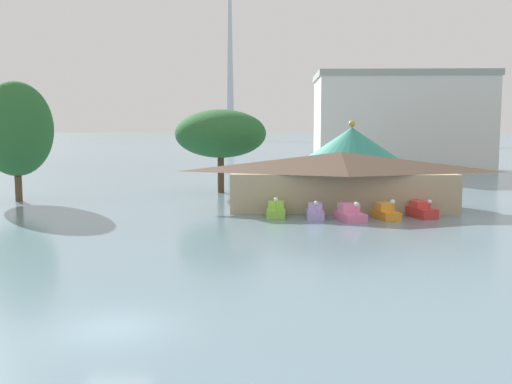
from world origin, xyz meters
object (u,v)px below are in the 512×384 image
at_px(pedal_boat_red, 421,211).
at_px(pedal_boat_orange, 386,212).
at_px(shoreline_tree_tall_left, 16,129).
at_px(shoreline_tree_mid, 221,134).
at_px(pedal_boat_lime, 276,211).
at_px(boathouse, 341,179).
at_px(pedal_boat_lavender, 315,212).
at_px(distant_broadcast_tower, 230,5).
at_px(green_roof_pavilion, 351,159).
at_px(background_building_block, 399,122).
at_px(pedal_boat_pink, 350,214).

bearing_deg(pedal_boat_red, pedal_boat_orange, -90.10).
distance_m(shoreline_tree_tall_left, shoreline_tree_mid, 21.33).
distance_m(pedal_boat_lime, boathouse, 7.99).
xyz_separation_m(pedal_boat_lavender, distant_broadcast_tower, (-30.58, 318.75, 82.28)).
xyz_separation_m(green_roof_pavilion, shoreline_tree_mid, (-14.03, 5.29, 2.51)).
distance_m(green_roof_pavilion, background_building_block, 43.68).
bearing_deg(green_roof_pavilion, distant_broadcast_tower, 96.59).
height_order(pedal_boat_pink, background_building_block, background_building_block).
bearing_deg(background_building_block, pedal_boat_lime, -111.70).
relative_size(pedal_boat_lime, shoreline_tree_mid, 0.27).
bearing_deg(boathouse, pedal_boat_red, -37.51).
bearing_deg(pedal_boat_orange, distant_broadcast_tower, 172.84).
relative_size(pedal_boat_pink, shoreline_tree_mid, 0.32).
bearing_deg(green_roof_pavilion, pedal_boat_lime, -121.39).
height_order(pedal_boat_orange, pedal_boat_red, pedal_boat_orange).
bearing_deg(pedal_boat_orange, pedal_boat_lime, -107.61).
distance_m(pedal_boat_lime, pedal_boat_lavender, 3.23).
distance_m(pedal_boat_orange, pedal_boat_red, 3.19).
height_order(shoreline_tree_mid, distant_broadcast_tower, distant_broadcast_tower).
bearing_deg(pedal_boat_red, shoreline_tree_tall_left, -120.45).
relative_size(pedal_boat_orange, shoreline_tree_mid, 0.30).
bearing_deg(pedal_boat_lavender, pedal_boat_lime, -100.73).
bearing_deg(pedal_boat_lime, shoreline_tree_mid, -160.86).
distance_m(pedal_boat_lime, pedal_boat_red, 11.96).
height_order(pedal_boat_lime, distant_broadcast_tower, distant_broadcast_tower).
distance_m(background_building_block, distant_broadcast_tower, 278.61).
bearing_deg(green_roof_pavilion, pedal_boat_red, -71.88).
bearing_deg(pedal_boat_pink, pedal_boat_lavender, -125.19).
xyz_separation_m(pedal_boat_pink, shoreline_tree_mid, (-12.05, 19.77, 6.14)).
distance_m(pedal_boat_lavender, shoreline_tree_tall_left, 31.41).
relative_size(pedal_boat_lavender, green_roof_pavilion, 0.29).
height_order(boathouse, shoreline_tree_tall_left, shoreline_tree_tall_left).
relative_size(pedal_boat_pink, background_building_block, 0.11).
height_order(pedal_boat_pink, shoreline_tree_mid, shoreline_tree_mid).
height_order(background_building_block, distant_broadcast_tower, distant_broadcast_tower).
bearing_deg(pedal_boat_pink, shoreline_tree_tall_left, -124.89).
relative_size(pedal_boat_lime, distant_broadcast_tower, 0.01).
relative_size(boathouse, distant_broadcast_tower, 0.11).
bearing_deg(distant_broadcast_tower, pedal_boat_lavender, -84.52).
height_order(pedal_boat_lime, pedal_boat_orange, pedal_boat_lime).
xyz_separation_m(shoreline_tree_tall_left, distant_broadcast_tower, (-1.68, 308.47, 75.55)).
height_order(pedal_boat_lavender, boathouse, boathouse).
bearing_deg(pedal_boat_lime, pedal_boat_pink, 74.88).
height_order(pedal_boat_pink, pedal_boat_red, pedal_boat_pink).
bearing_deg(shoreline_tree_mid, pedal_boat_red, -44.55).
bearing_deg(green_roof_pavilion, pedal_boat_orange, -85.55).
height_order(green_roof_pavilion, shoreline_tree_tall_left, shoreline_tree_tall_left).
xyz_separation_m(pedal_boat_lavender, pedal_boat_orange, (5.72, 0.03, 0.02)).
bearing_deg(pedal_boat_lime, pedal_boat_red, 91.71).
bearing_deg(pedal_boat_red, pedal_boat_lavender, -100.46).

